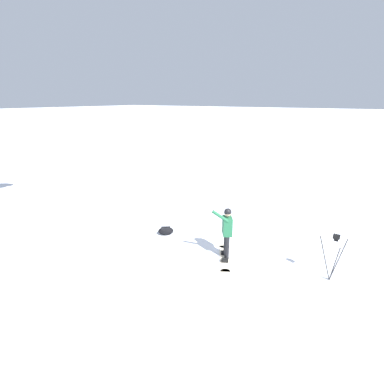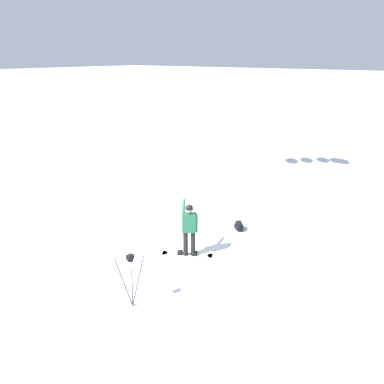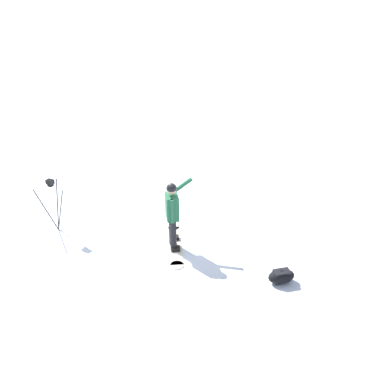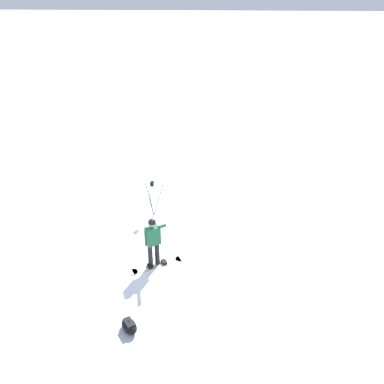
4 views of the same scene
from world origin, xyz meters
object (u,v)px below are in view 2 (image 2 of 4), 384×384
at_px(snowboarder, 189,225).
at_px(gear_bag_large, 239,226).
at_px(snowboard, 187,254).
at_px(camera_tripod, 131,270).

xyz_separation_m(snowboarder, gear_bag_large, (0.19, 2.50, -0.82)).
relative_size(snowboard, camera_tripod, 1.18).
xyz_separation_m(gear_bag_large, camera_tripod, (0.30, -5.36, 0.81)).
relative_size(gear_bag_large, camera_tripod, 0.46).
distance_m(gear_bag_large, camera_tripod, 5.43).
bearing_deg(gear_bag_large, camera_tripod, -86.78).
height_order(snowboard, camera_tripod, camera_tripod).
distance_m(snowboarder, gear_bag_large, 2.64).
xyz_separation_m(snowboard, gear_bag_large, (0.27, 2.49, 0.13)).
bearing_deg(gear_bag_large, snowboarder, -94.44).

